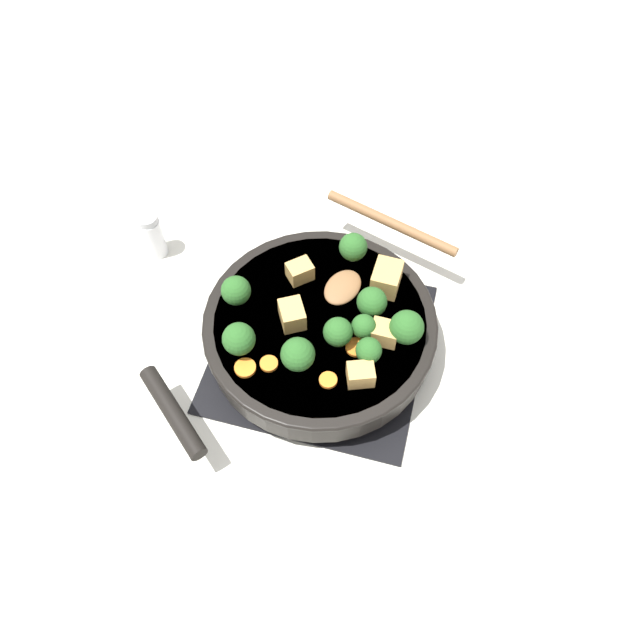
% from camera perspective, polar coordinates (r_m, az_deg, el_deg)
% --- Properties ---
extents(ground_plane, '(2.40, 2.40, 0.00)m').
position_cam_1_polar(ground_plane, '(0.95, 0.00, -2.53)').
color(ground_plane, silver).
extents(front_burner_grate, '(0.31, 0.31, 0.03)m').
position_cam_1_polar(front_burner_grate, '(0.94, 0.00, -2.17)').
color(front_burner_grate, black).
rests_on(front_burner_grate, ground_plane).
extents(skillet_pan, '(0.39, 0.41, 0.05)m').
position_cam_1_polar(skillet_pan, '(0.90, -0.10, -0.82)').
color(skillet_pan, black).
rests_on(skillet_pan, front_burner_grate).
extents(wooden_spoon, '(0.22, 0.22, 0.02)m').
position_cam_1_polar(wooden_spoon, '(0.96, 4.65, 6.38)').
color(wooden_spoon, brown).
rests_on(wooden_spoon, skillet_pan).
extents(tofu_cube_center_large, '(0.04, 0.05, 0.04)m').
position_cam_1_polar(tofu_cube_center_large, '(0.91, 6.10, 3.83)').
color(tofu_cube_center_large, tan).
rests_on(tofu_cube_center_large, skillet_pan).
extents(tofu_cube_near_handle, '(0.05, 0.04, 0.03)m').
position_cam_1_polar(tofu_cube_near_handle, '(0.92, -1.85, 4.48)').
color(tofu_cube_near_handle, tan).
rests_on(tofu_cube_near_handle, skillet_pan).
extents(tofu_cube_east_chunk, '(0.05, 0.05, 0.03)m').
position_cam_1_polar(tofu_cube_east_chunk, '(0.87, -2.56, 0.49)').
color(tofu_cube_east_chunk, tan).
rests_on(tofu_cube_east_chunk, skillet_pan).
extents(tofu_cube_west_chunk, '(0.04, 0.04, 0.03)m').
position_cam_1_polar(tofu_cube_west_chunk, '(0.83, 3.74, -4.99)').
color(tofu_cube_west_chunk, tan).
rests_on(tofu_cube_west_chunk, skillet_pan).
extents(tofu_cube_back_piece, '(0.04, 0.03, 0.03)m').
position_cam_1_polar(tofu_cube_back_piece, '(0.86, 5.92, -1.19)').
color(tofu_cube_back_piece, tan).
rests_on(tofu_cube_back_piece, skillet_pan).
extents(broccoli_floret_near_spoon, '(0.05, 0.05, 0.05)m').
position_cam_1_polar(broccoli_floret_near_spoon, '(0.84, -7.43, -1.74)').
color(broccoli_floret_near_spoon, '#709956').
rests_on(broccoli_floret_near_spoon, skillet_pan).
extents(broccoli_floret_center_top, '(0.04, 0.04, 0.05)m').
position_cam_1_polar(broccoli_floret_center_top, '(0.84, 1.65, -1.12)').
color(broccoli_floret_center_top, '#709956').
rests_on(broccoli_floret_center_top, skillet_pan).
extents(broccoli_floret_east_rim, '(0.04, 0.04, 0.05)m').
position_cam_1_polar(broccoli_floret_east_rim, '(0.93, 3.05, 6.67)').
color(broccoli_floret_east_rim, '#709956').
rests_on(broccoli_floret_east_rim, skillet_pan).
extents(broccoli_floret_west_rim, '(0.05, 0.05, 0.05)m').
position_cam_1_polar(broccoli_floret_west_rim, '(0.85, 7.88, -0.88)').
color(broccoli_floret_west_rim, '#709956').
rests_on(broccoli_floret_west_rim, skillet_pan).
extents(broccoli_floret_north_edge, '(0.04, 0.04, 0.04)m').
position_cam_1_polar(broccoli_floret_north_edge, '(0.83, 4.47, -2.80)').
color(broccoli_floret_north_edge, '#709956').
rests_on(broccoli_floret_north_edge, skillet_pan).
extents(broccoli_floret_south_cluster, '(0.04, 0.04, 0.05)m').
position_cam_1_polar(broccoli_floret_south_cluster, '(0.89, -7.62, 2.83)').
color(broccoli_floret_south_cluster, '#709956').
rests_on(broccoli_floret_south_cluster, skillet_pan).
extents(broccoli_floret_mid_floret, '(0.05, 0.05, 0.05)m').
position_cam_1_polar(broccoli_floret_mid_floret, '(0.82, -2.04, -3.18)').
color(broccoli_floret_mid_floret, '#709956').
rests_on(broccoli_floret_mid_floret, skillet_pan).
extents(broccoli_floret_small_inner, '(0.04, 0.04, 0.05)m').
position_cam_1_polar(broccoli_floret_small_inner, '(0.87, 4.77, 1.65)').
color(broccoli_floret_small_inner, '#709956').
rests_on(broccoli_floret_small_inner, skillet_pan).
extents(broccoli_floret_tall_stem, '(0.03, 0.03, 0.04)m').
position_cam_1_polar(broccoli_floret_tall_stem, '(0.85, 4.02, -0.61)').
color(broccoli_floret_tall_stem, '#709956').
rests_on(broccoli_floret_tall_stem, skillet_pan).
extents(carrot_slice_orange_thin, '(0.02, 0.02, 0.01)m').
position_cam_1_polar(carrot_slice_orange_thin, '(0.84, 0.75, -5.51)').
color(carrot_slice_orange_thin, orange).
rests_on(carrot_slice_orange_thin, skillet_pan).
extents(carrot_slice_near_center, '(0.02, 0.02, 0.01)m').
position_cam_1_polar(carrot_slice_near_center, '(0.85, -4.69, -4.00)').
color(carrot_slice_near_center, orange).
rests_on(carrot_slice_near_center, skillet_pan).
extents(carrot_slice_edge_slice, '(0.03, 0.03, 0.01)m').
position_cam_1_polar(carrot_slice_edge_slice, '(0.86, 3.32, -2.50)').
color(carrot_slice_edge_slice, orange).
rests_on(carrot_slice_edge_slice, skillet_pan).
extents(carrot_slice_under_broccoli, '(0.03, 0.03, 0.01)m').
position_cam_1_polar(carrot_slice_under_broccoli, '(0.85, -6.85, -4.37)').
color(carrot_slice_under_broccoli, orange).
rests_on(carrot_slice_under_broccoli, skillet_pan).
extents(salt_shaker, '(0.04, 0.04, 0.09)m').
position_cam_1_polar(salt_shaker, '(1.06, -15.08, 7.51)').
color(salt_shaker, white).
rests_on(salt_shaker, ground_plane).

